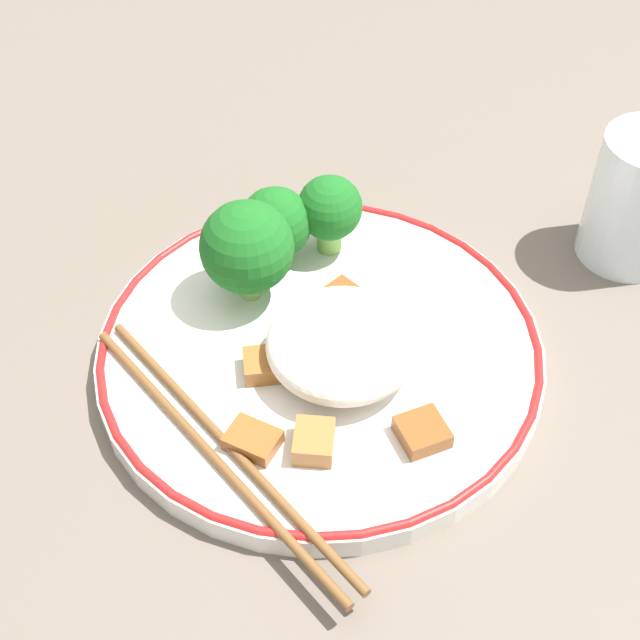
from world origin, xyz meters
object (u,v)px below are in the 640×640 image
(plate, at_px, (320,350))
(broccoli_back_center, at_px, (278,223))
(drinking_glass, at_px, (640,199))
(broccoli_back_right, at_px, (247,248))
(broccoli_back_left, at_px, (330,209))
(chopsticks, at_px, (219,449))

(plate, relative_size, broccoli_back_center, 5.07)
(drinking_glass, bearing_deg, broccoli_back_center, -104.88)
(broccoli_back_right, height_order, drinking_glass, drinking_glass)
(broccoli_back_center, height_order, drinking_glass, drinking_glass)
(drinking_glass, bearing_deg, broccoli_back_left, -106.56)
(broccoli_back_left, xyz_separation_m, broccoli_back_center, (-0.00, -0.03, -0.00))
(plate, xyz_separation_m, broccoli_back_left, (-0.08, 0.03, 0.04))
(broccoli_back_center, relative_size, drinking_glass, 0.58)
(broccoli_back_right, bearing_deg, broccoli_back_center, 133.67)
(broccoli_back_left, height_order, chopsticks, broccoli_back_left)
(broccoli_back_left, distance_m, broccoli_back_center, 0.03)
(broccoli_back_left, height_order, drinking_glass, drinking_glass)
(broccoli_back_left, xyz_separation_m, broccoli_back_right, (0.02, -0.06, 0.01))
(chopsticks, distance_m, drinking_glass, 0.31)
(broccoli_back_center, distance_m, chopsticks, 0.16)
(plate, bearing_deg, drinking_glass, 95.24)
(plate, bearing_deg, broccoli_back_left, 155.64)
(broccoli_back_right, relative_size, chopsticks, 0.32)
(chopsticks, bearing_deg, broccoli_back_right, 154.92)
(chopsticks, bearing_deg, broccoli_back_left, 139.67)
(plate, height_order, broccoli_back_left, broccoli_back_left)
(plate, xyz_separation_m, drinking_glass, (-0.02, 0.22, 0.03))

